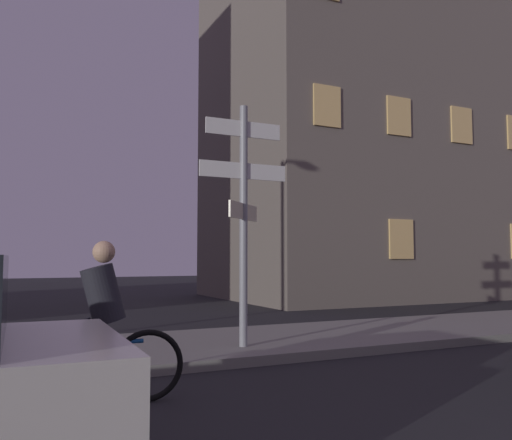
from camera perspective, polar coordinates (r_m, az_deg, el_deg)
sidewalk_kerb at (r=8.92m, az=0.69°, el=-12.89°), size 40.00×2.88×0.14m
signpost at (r=7.99m, az=-1.34°, el=1.57°), size 1.41×0.80×3.59m
cyclist at (r=5.54m, az=-16.60°, el=-11.09°), size 1.82×0.35×1.61m
building_right_block at (r=22.58m, az=13.73°, el=15.80°), size 13.06×7.46×18.12m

